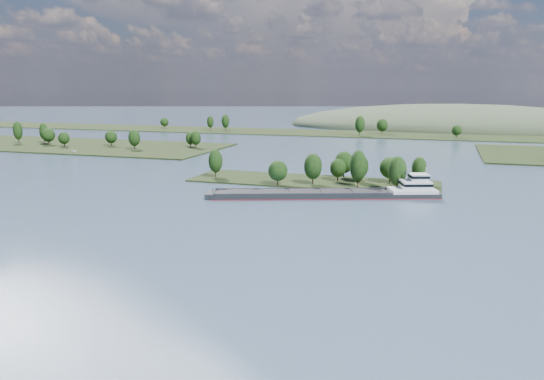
% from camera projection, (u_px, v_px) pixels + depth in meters
% --- Properties ---
extents(ground, '(1800.00, 1800.00, 0.00)m').
position_uv_depth(ground, '(266.00, 216.00, 159.47)').
color(ground, '#3B5066').
rests_on(ground, ground).
extents(tree_island, '(100.00, 32.53, 15.48)m').
position_uv_depth(tree_island, '(329.00, 174.00, 211.71)').
color(tree_island, black).
rests_on(tree_island, ground).
extents(left_bank, '(300.00, 80.00, 16.23)m').
position_uv_depth(left_bank, '(11.00, 142.00, 358.78)').
color(left_bank, black).
rests_on(left_bank, ground).
extents(back_shoreline, '(900.00, 60.00, 16.57)m').
position_uv_depth(back_shoreline, '(388.00, 134.00, 418.17)').
color(back_shoreline, black).
rests_on(back_shoreline, ground).
extents(hill_west, '(320.00, 160.00, 44.00)m').
position_uv_depth(hill_west, '(455.00, 127.00, 496.39)').
color(hill_west, '#3A4731').
rests_on(hill_west, ground).
extents(cargo_barge, '(80.54, 36.01, 11.08)m').
position_uv_depth(cargo_barge, '(339.00, 193.00, 186.68)').
color(cargo_barge, black).
rests_on(cargo_barge, ground).
extents(motorboat, '(5.57, 4.08, 2.02)m').
position_uv_depth(motorboat, '(74.00, 152.00, 306.54)').
color(motorboat, white).
rests_on(motorboat, ground).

